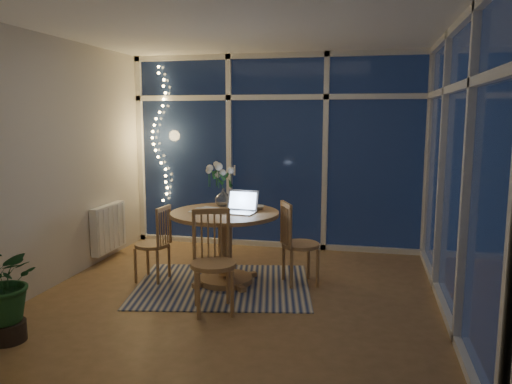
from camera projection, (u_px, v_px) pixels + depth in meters
The scene contains 25 objects.
floor at pixel (241, 295), 5.01m from camera, with size 4.00×4.00×0.00m, color brown.
ceiling at pixel (240, 27), 4.62m from camera, with size 4.00×4.00×0.00m, color white.
wall_back at pixel (277, 152), 6.74m from camera, with size 4.00×0.04×2.60m, color beige.
wall_front at pixel (155, 201), 2.88m from camera, with size 4.00×0.04×2.60m, color beige.
wall_left at pixel (56, 162), 5.24m from camera, with size 0.04×4.00×2.60m, color beige.
wall_right at pixel (461, 172), 4.38m from camera, with size 0.04×4.00×2.60m, color beige.
window_wall_back at pixel (277, 152), 6.70m from camera, with size 4.00×0.10×2.60m, color white.
window_wall_right at pixel (456, 172), 4.39m from camera, with size 0.10×4.00×2.60m, color white.
radiator at pixel (109, 228), 6.24m from camera, with size 0.10×0.70×0.58m, color white.
fairy_lights at pixel (159, 135), 6.95m from camera, with size 0.24×0.10×1.85m, color #FFC866, non-canonical shape.
garden_patio at pixel (329, 211), 9.73m from camera, with size 12.00×6.00×0.10m, color black.
garden_fence at pixel (307, 160), 10.18m from camera, with size 11.00×0.08×1.80m, color #331F12.
neighbour_roof at pixel (334, 99), 12.81m from camera, with size 7.00×3.00×2.20m, color #34373F.
garden_shrubs at pixel (245, 196), 8.39m from camera, with size 0.90×0.90×0.90m, color #183216.
rug at pixel (223, 285), 5.29m from camera, with size 1.81×1.45×0.01m, color beige.
dining_table at pixel (225, 248), 5.32m from camera, with size 1.15×1.15×0.78m, color #A46F4A.
chair_left at pixel (152, 243), 5.41m from camera, with size 0.39×0.39×0.84m, color #A46F4A.
chair_right at pixel (301, 243), 5.29m from camera, with size 0.42×0.42×0.91m, color #A46F4A.
chair_front at pixel (213, 262), 4.52m from camera, with size 0.44×0.44×0.95m, color #A46F4A.
laptop at pixel (238, 201), 5.17m from camera, with size 0.34×0.29×0.25m, color #B9B8BD, non-canonical shape.
flower_vase at pixel (223, 197), 5.58m from camera, with size 0.20×0.20×0.21m, color silver.
bowl at pixel (257, 208), 5.40m from camera, with size 0.15×0.15×0.04m, color silver.
newspapers at pixel (208, 210), 5.32m from camera, with size 0.36×0.28×0.01m, color silver.
phone at pixel (238, 212), 5.22m from camera, with size 0.11×0.06×0.01m, color black.
potted_plant at pixel (5, 296), 3.94m from camera, with size 0.54×0.47×0.76m, color #1B4E25.
Camera 1 is at (1.19, -4.65, 1.79)m, focal length 35.00 mm.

